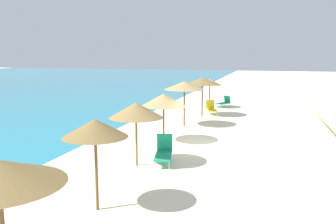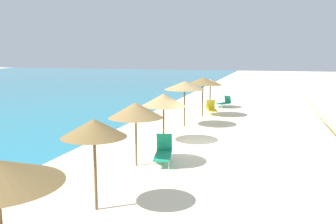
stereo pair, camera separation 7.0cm
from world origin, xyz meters
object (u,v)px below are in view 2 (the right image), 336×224
Objects in this scene: beach_umbrella_6 at (210,82)px; lounge_chair_2 at (163,152)px; lounge_chair_0 at (211,108)px; beach_umbrella_2 at (136,110)px; lounge_chair_1 at (225,102)px; beach_umbrella_1 at (94,128)px; beach_umbrella_5 at (203,81)px; beach_umbrella_3 at (164,100)px; beach_umbrella_4 at (185,86)px.

beach_umbrella_6 reaches higher than lounge_chair_2.
beach_umbrella_2 is at bearing 66.17° from lounge_chair_0.
lounge_chair_1 is at bearing -117.09° from lounge_chair_0.
beach_umbrella_1 is 4.41m from beach_umbrella_2.
beach_umbrella_5 is 4.23m from beach_umbrella_6.
lounge_chair_2 is (0.65, -0.97, -1.83)m from beach_umbrella_2.
beach_umbrella_3 reaches higher than lounge_chair_1.
beach_umbrella_5 reaches higher than lounge_chair_1.
beach_umbrella_4 is 4.02m from beach_umbrella_5.
beach_umbrella_4 reaches higher than beach_umbrella_6.
beach_umbrella_2 is at bearing 178.34° from beach_umbrella_5.
beach_umbrella_1 reaches higher than beach_umbrella_3.
beach_umbrella_4 is 8.23m from lounge_chair_2.
beach_umbrella_5 reaches higher than beach_umbrella_2.
lounge_chair_2 is at bearing -163.42° from beach_umbrella_3.
lounge_chair_1 is 16.82m from lounge_chair_2.
beach_umbrella_1 is at bearing 118.94° from lounge_chair_1.
beach_umbrella_2 is 0.93× the size of beach_umbrella_5.
beach_umbrella_5 is 1.89× the size of lounge_chair_0.
beach_umbrella_3 is 9.62m from lounge_chair_0.
beach_umbrella_5 is at bearing -5.60° from beach_umbrella_4.
beach_umbrella_3 is (8.54, 0.49, -0.25)m from beach_umbrella_1.
beach_umbrella_6 reaches higher than lounge_chair_1.
beach_umbrella_5 is at bearing 43.51° from lounge_chair_0.
beach_umbrella_3 is at bearing 115.31° from lounge_chair_1.
beach_umbrella_1 is 1.89× the size of lounge_chair_1.
beach_umbrella_6 is at bearing -0.71° from beach_umbrella_2.
beach_umbrella_4 is at bearing -0.61° from beach_umbrella_3.
lounge_chair_0 is at bearing -1.44° from beach_umbrella_1.
beach_umbrella_5 is (8.40, -0.44, 0.36)m from beach_umbrella_3.
beach_umbrella_2 is at bearing -178.96° from beach_umbrella_3.
beach_umbrella_1 reaches higher than lounge_chair_1.
beach_umbrella_4 reaches higher than beach_umbrella_5.
beach_umbrella_3 is at bearing 177.01° from beach_umbrella_5.
lounge_chair_0 is (1.01, -0.50, -2.11)m from beach_umbrella_5.
beach_umbrella_5 is (16.94, 0.05, 0.11)m from beach_umbrella_1.
beach_umbrella_3 is 0.90× the size of beach_umbrella_5.
beach_umbrella_5 is 1.17× the size of beach_umbrella_6.
lounge_chair_0 is 3.94m from lounge_chair_1.
beach_umbrella_2 reaches higher than lounge_chair_2.
lounge_chair_1 is (8.92, -1.37, -2.15)m from beach_umbrella_4.
beach_umbrella_2 reaches higher than lounge_chair_0.
beach_umbrella_2 is 16.76m from beach_umbrella_6.
beach_umbrella_3 is 1.47× the size of lounge_chair_2.
beach_umbrella_2 reaches higher than beach_umbrella_3.
beach_umbrella_1 reaches higher than lounge_chair_0.
lounge_chair_2 is at bearing 120.09° from lounge_chair_1.
beach_umbrella_6 is (16.76, -0.21, -0.14)m from beach_umbrella_2.
beach_umbrella_1 is 1.04× the size of beach_umbrella_2.
beach_umbrella_1 is 1.58× the size of lounge_chair_2.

